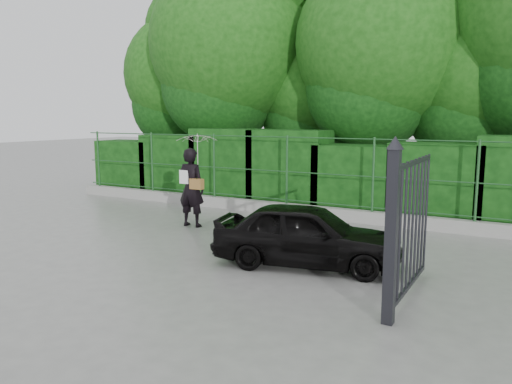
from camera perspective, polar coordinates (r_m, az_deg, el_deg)
The scene contains 8 objects.
ground at distance 9.80m, azimuth -10.36°, elevation -6.82°, with size 80.00×80.00×0.00m, color gray.
kerb at distance 13.44m, azimuth 1.97°, elevation -1.81°, with size 14.00×0.25×0.30m, color #9E9E99.
fence at distance 13.18m, azimuth 2.85°, elevation 2.60°, with size 14.13×0.06×1.80m.
hedge at distance 14.15m, azimuth 4.21°, elevation 2.25°, with size 14.20×1.20×2.22m.
trees at distance 15.89m, azimuth 11.50°, elevation 15.83°, with size 17.10×6.15×8.08m.
gate at distance 6.82m, azimuth 16.22°, elevation -3.59°, with size 0.22×2.33×2.36m.
woman at distance 11.74m, azimuth -7.02°, elevation 2.90°, with size 0.99×0.99×2.20m.
car at distance 8.74m, azimuth 5.85°, elevation -4.86°, with size 1.31×3.26×1.11m, color black.
Camera 1 is at (6.09, -7.22, 2.60)m, focal length 35.00 mm.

